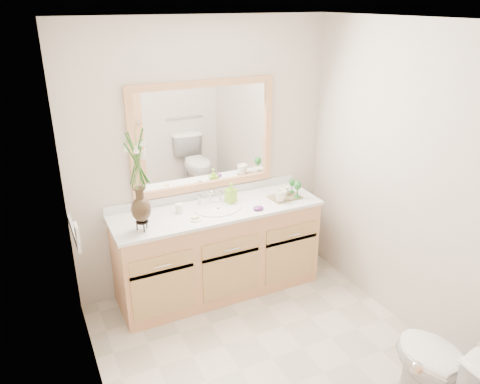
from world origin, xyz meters
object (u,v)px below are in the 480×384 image
flower_vase (138,170)px  tray (285,197)px  toilet (445,372)px  soap_bottle (231,194)px  tumbler (179,208)px

flower_vase → tray: flower_vase is taller
toilet → tray: (-0.05, 1.88, 0.47)m
flower_vase → soap_bottle: (0.85, 0.19, -0.42)m
flower_vase → soap_bottle: 0.97m
tray → soap_bottle: bearing=162.4°
soap_bottle → tray: size_ratio=0.60×
flower_vase → tray: 1.43m
flower_vase → tray: (1.34, 0.06, -0.50)m
flower_vase → tumbler: flower_vase is taller
flower_vase → tray: bearing=2.8°
flower_vase → tray: size_ratio=2.66×
tumbler → soap_bottle: size_ratio=0.49×
toilet → soap_bottle: size_ratio=4.50×
soap_bottle → tray: soap_bottle is taller
toilet → tumbler: size_ratio=9.26×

